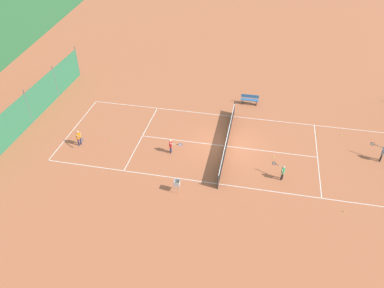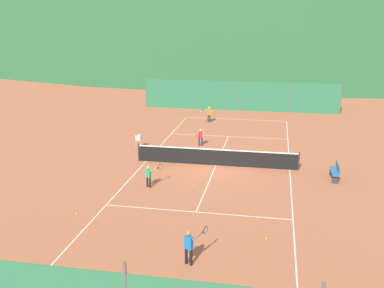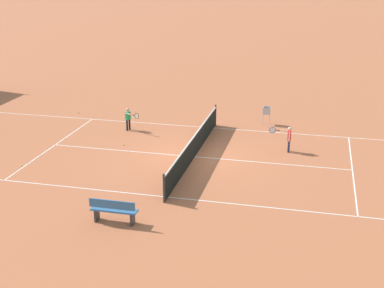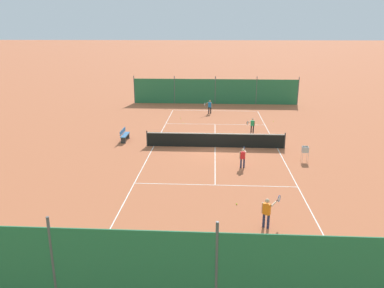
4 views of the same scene
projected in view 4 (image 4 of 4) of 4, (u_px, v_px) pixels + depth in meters
The scene contains 16 objects.
ground_plane at pixel (215, 147), 24.86m from camera, with size 600.00×600.00×0.00m, color #B7603D.
court_line_markings at pixel (215, 147), 24.86m from camera, with size 8.25×23.85×0.01m.
tennis_net at pixel (215, 140), 24.72m from camera, with size 9.18×0.08×1.06m.
windscreen_fence_far at pixel (216, 277), 9.67m from camera, with size 17.28×0.08×2.90m.
windscreen_fence_near at pixel (215, 91), 39.29m from camera, with size 17.28×0.08×2.90m.
player_far_service at pixel (210, 106), 34.77m from camera, with size 0.73×0.94×1.25m.
player_far_baseline at pixel (267, 210), 14.52m from camera, with size 0.83×0.86×1.24m.
player_near_baseline at pixel (252, 124), 28.25m from camera, with size 0.68×0.85×1.11m.
player_near_service at pixel (243, 156), 21.01m from camera, with size 0.38×0.96×1.12m.
tennis_ball_alley_left at pixel (183, 123), 31.23m from camera, with size 0.07×0.07×0.07m, color #CCE033.
tennis_ball_by_net_right at pixel (273, 121), 31.83m from camera, with size 0.07×0.07×0.07m, color #CCE033.
tennis_ball_mid_court at pixel (237, 204), 16.63m from camera, with size 0.07×0.07×0.07m, color #CCE033.
tennis_ball_service_box at pixel (180, 118), 32.97m from camera, with size 0.07×0.07×0.07m, color #CCE033.
tennis_ball_alley_right at pixel (224, 133), 28.08m from camera, with size 0.07×0.07×0.07m, color #CCE033.
ball_hopper at pixel (305, 150), 22.05m from camera, with size 0.36×0.36×0.89m.
courtside_bench at pixel (124, 135), 26.16m from camera, with size 0.36×1.50×0.84m.
Camera 4 is at (0.14, 23.78, 7.41)m, focal length 35.00 mm.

